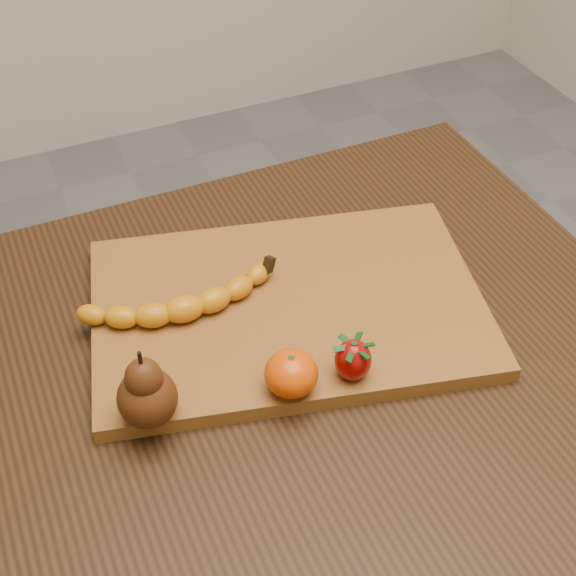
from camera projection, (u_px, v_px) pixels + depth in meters
name	position (u px, v px, depth m)	size (l,w,h in m)	color
table	(231.00, 430.00, 0.94)	(1.00, 0.70, 0.76)	black
cutting_board	(288.00, 307.00, 0.94)	(0.45, 0.30, 0.02)	brown
banana	(184.00, 309.00, 0.90)	(0.20, 0.05, 0.03)	orange
pear	(145.00, 387.00, 0.77)	(0.06, 0.06, 0.09)	#4A240B
mandarin	(291.00, 373.00, 0.82)	(0.06, 0.06, 0.05)	#D94402
strawberry	(353.00, 359.00, 0.83)	(0.04, 0.04, 0.05)	#920603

